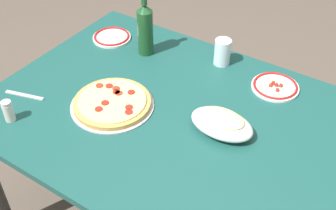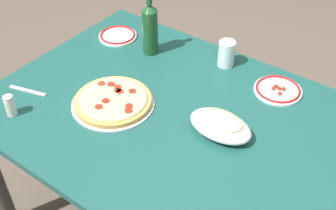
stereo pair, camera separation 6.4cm
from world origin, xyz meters
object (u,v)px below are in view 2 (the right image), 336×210
at_px(water_glass, 226,54).
at_px(side_plate_far, 118,36).
at_px(spice_shaker, 10,106).
at_px(side_plate_near, 278,90).
at_px(dining_table, 168,131).
at_px(pepperoni_pizza, 113,101).
at_px(baked_pasta_dish, 220,125).
at_px(wine_bottle, 150,28).

distance_m(water_glass, side_plate_far, 0.55).
height_order(side_plate_far, spice_shaker, spice_shaker).
bearing_deg(side_plate_near, dining_table, -128.70).
xyz_separation_m(pepperoni_pizza, water_glass, (0.22, 0.49, 0.04)).
height_order(baked_pasta_dish, wine_bottle, wine_bottle).
bearing_deg(pepperoni_pizza, dining_table, 25.22).
bearing_deg(baked_pasta_dish, pepperoni_pizza, -165.82).
bearing_deg(water_glass, spice_shaker, -122.59).
relative_size(pepperoni_pizza, spice_shaker, 3.78).
xyz_separation_m(side_plate_near, side_plate_far, (-0.81, -0.07, -0.00)).
xyz_separation_m(baked_pasta_dish, wine_bottle, (-0.53, 0.27, 0.08)).
bearing_deg(side_plate_near, wine_bottle, -172.88).
relative_size(pepperoni_pizza, side_plate_far, 1.80).
relative_size(pepperoni_pizza, water_glass, 2.80).
distance_m(side_plate_near, spice_shaker, 1.05).
bearing_deg(dining_table, side_plate_far, 150.29).
xyz_separation_m(water_glass, side_plate_near, (0.27, -0.04, -0.05)).
height_order(wine_bottle, side_plate_near, wine_bottle).
distance_m(baked_pasta_dish, spice_shaker, 0.79).
xyz_separation_m(wine_bottle, side_plate_far, (-0.21, 0.01, -0.12)).
bearing_deg(baked_pasta_dish, side_plate_far, 159.19).
xyz_separation_m(water_glass, side_plate_far, (-0.54, -0.11, -0.05)).
bearing_deg(spice_shaker, water_glass, 57.41).
distance_m(dining_table, water_glass, 0.43).
relative_size(dining_table, spice_shaker, 15.87).
height_order(water_glass, side_plate_far, water_glass).
relative_size(dining_table, side_plate_far, 7.58).
bearing_deg(side_plate_near, side_plate_far, -175.20).
distance_m(water_glass, side_plate_near, 0.28).
height_order(baked_pasta_dish, side_plate_far, baked_pasta_dish).
bearing_deg(side_plate_far, dining_table, -29.71).
xyz_separation_m(wine_bottle, side_plate_near, (0.60, 0.07, -0.12)).
bearing_deg(side_plate_near, spice_shaker, -136.17).
distance_m(wine_bottle, side_plate_far, 0.24).
bearing_deg(baked_pasta_dish, water_glass, 117.68).
bearing_deg(side_plate_far, baked_pasta_dish, -20.81).
height_order(pepperoni_pizza, side_plate_near, pepperoni_pizza).
height_order(wine_bottle, spice_shaker, wine_bottle).
bearing_deg(pepperoni_pizza, baked_pasta_dish, 14.18).
relative_size(dining_table, pepperoni_pizza, 4.20).
bearing_deg(spice_shaker, baked_pasta_dish, 28.74).
distance_m(pepperoni_pizza, side_plate_far, 0.50).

